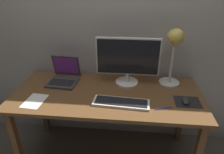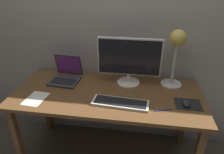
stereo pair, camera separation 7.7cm
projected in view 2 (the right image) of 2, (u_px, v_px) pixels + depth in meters
name	position (u px, v px, depth m)	size (l,w,h in m)	color
ground_plane	(108.00, 154.00, 2.09)	(4.80, 4.80, 0.00)	brown
back_wall	(114.00, 17.00, 1.85)	(4.80, 0.06, 2.60)	#A8A099
desk	(107.00, 100.00, 1.79)	(1.60, 0.70, 0.74)	brown
monitor	(129.00, 60.00, 1.79)	(0.56, 0.21, 0.43)	silver
keyboard_main	(120.00, 103.00, 1.60)	(0.45, 0.17, 0.03)	silver
laptop	(66.00, 73.00, 1.94)	(0.28, 0.28, 0.23)	#38383A
desk_lamp	(177.00, 47.00, 1.71)	(0.19, 0.19, 0.51)	beige
mousepad	(188.00, 104.00, 1.60)	(0.20, 0.16, 0.00)	black
mouse	(186.00, 103.00, 1.58)	(0.06, 0.10, 0.03)	#28282B
paper_sheet_near_mouse	(36.00, 99.00, 1.67)	(0.15, 0.21, 0.00)	white
pen	(163.00, 110.00, 1.53)	(0.01, 0.01, 0.14)	#2633A5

